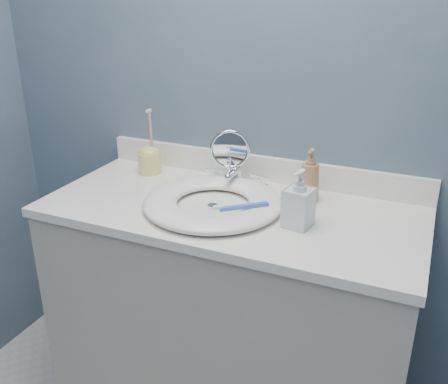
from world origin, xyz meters
The scene contains 12 objects.
back_wall centered at (0.00, 1.25, 1.20)m, with size 2.20×0.02×2.40m, color #425A63.
vanity_cabinet centered at (0.00, 0.97, 0.42)m, with size 1.20×0.55×0.85m, color #A29E94.
countertop centered at (0.00, 0.97, 0.86)m, with size 1.22×0.57×0.03m, color white.
backsplash centered at (0.00, 1.24, 0.93)m, with size 1.22×0.02×0.09m, color white.
basin centered at (-0.05, 0.94, 0.90)m, with size 0.45×0.45×0.04m, color white, non-canonical shape.
drain centered at (-0.05, 0.94, 0.88)m, with size 0.04×0.04×0.01m, color silver.
faucet centered at (-0.05, 1.14, 0.91)m, with size 0.25×0.13×0.07m.
makeup_mirror centered at (-0.07, 1.13, 0.99)m, with size 0.14×0.08×0.21m.
soap_bottle_amber centered at (0.22, 1.12, 0.97)m, with size 0.07×0.07×0.18m, color #AB764D.
soap_bottle_clear centered at (0.24, 0.93, 0.97)m, with size 0.08×0.08×0.18m, color silver.
toothbrush_holder centered at (-0.40, 1.13, 0.94)m, with size 0.09×0.09×0.25m.
toothbrush_lying centered at (0.07, 0.90, 0.92)m, with size 0.14×0.12×0.02m.
Camera 1 is at (0.57, -0.38, 1.55)m, focal length 40.00 mm.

